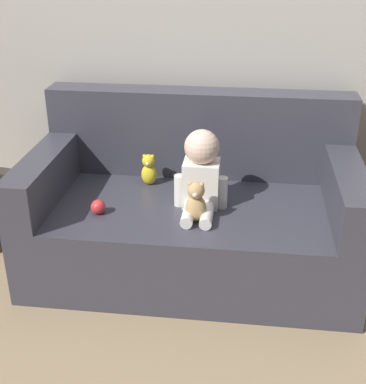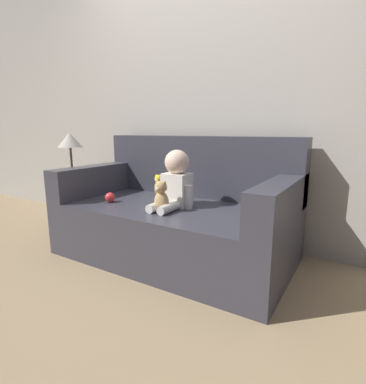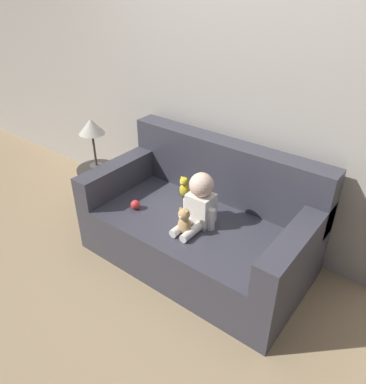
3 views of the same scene
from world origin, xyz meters
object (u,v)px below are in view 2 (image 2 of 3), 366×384
person_baby (176,182)px  plush_toy_side (159,185)px  toy_ball (110,197)px  teddy_bear_brown (161,196)px  couch (178,215)px  side_table (71,160)px

person_baby → plush_toy_side: person_baby is taller
person_baby → toy_ball: size_ratio=5.42×
person_baby → teddy_bear_brown: size_ratio=1.91×
couch → toy_ball: couch is taller
person_baby → plush_toy_side: (-0.31, 0.22, -0.09)m
toy_ball → side_table: size_ratio=0.08×
person_baby → toy_ball: bearing=-163.5°
teddy_bear_brown → side_table: side_table is taller
teddy_bear_brown → toy_ball: bearing=178.0°
couch → plush_toy_side: 0.33m
person_baby → plush_toy_side: bearing=143.8°
couch → plush_toy_side: size_ratio=9.49×
plush_toy_side → side_table: side_table is taller
toy_ball → plush_toy_side: bearing=63.2°
plush_toy_side → toy_ball: size_ratio=2.40×
plush_toy_side → side_table: 0.89m
person_baby → teddy_bear_brown: person_baby is taller
couch → side_table: bearing=-177.2°
person_baby → side_table: bearing=177.2°
teddy_bear_brown → toy_ball: (-0.49, 0.02, -0.07)m
teddy_bear_brown → person_baby: bearing=87.3°
couch → toy_ball: size_ratio=22.82×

